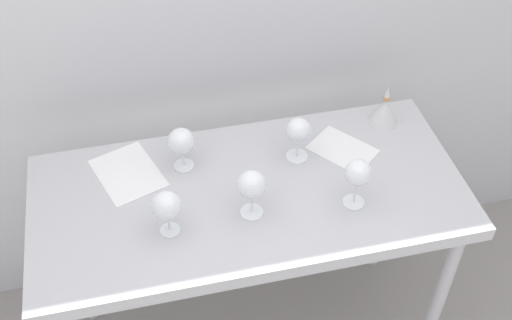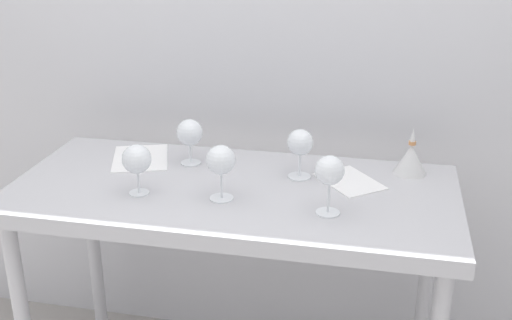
# 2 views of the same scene
# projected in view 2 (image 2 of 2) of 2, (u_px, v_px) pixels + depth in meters

# --- Properties ---
(back_wall) EXTENTS (3.80, 0.04, 2.60)m
(back_wall) POSITION_uv_depth(u_px,v_px,m) (264.00, 31.00, 2.31)
(back_wall) COLOR silver
(back_wall) RESTS_ON ground_plane
(steel_counter) EXTENTS (1.40, 0.65, 0.90)m
(steel_counter) POSITION_uv_depth(u_px,v_px,m) (233.00, 217.00, 2.05)
(steel_counter) COLOR #B7B7BC
(steel_counter) RESTS_ON ground_plane
(wine_glass_near_center) EXTENTS (0.09, 0.09, 0.17)m
(wine_glass_near_center) POSITION_uv_depth(u_px,v_px,m) (221.00, 161.00, 1.88)
(wine_glass_near_center) COLOR white
(wine_glass_near_center) RESTS_ON steel_counter
(wine_glass_near_right) EXTENTS (0.08, 0.08, 0.18)m
(wine_glass_near_right) POSITION_uv_depth(u_px,v_px,m) (330.00, 172.00, 1.79)
(wine_glass_near_right) COLOR white
(wine_glass_near_right) RESTS_ON steel_counter
(wine_glass_far_left) EXTENTS (0.09, 0.09, 0.16)m
(wine_glass_far_left) POSITION_uv_depth(u_px,v_px,m) (190.00, 134.00, 2.15)
(wine_glass_far_left) COLOR white
(wine_glass_far_left) RESTS_ON steel_counter
(wine_glass_far_right) EXTENTS (0.08, 0.08, 0.16)m
(wine_glass_far_right) POSITION_uv_depth(u_px,v_px,m) (300.00, 144.00, 2.04)
(wine_glass_far_right) COLOR white
(wine_glass_far_right) RESTS_ON steel_counter
(wine_glass_near_left) EXTENTS (0.09, 0.09, 0.16)m
(wine_glass_near_left) POSITION_uv_depth(u_px,v_px,m) (137.00, 160.00, 1.92)
(wine_glass_near_left) COLOR white
(wine_glass_near_left) RESTS_ON steel_counter
(tasting_sheet_upper) EXTENTS (0.25, 0.26, 0.00)m
(tasting_sheet_upper) POSITION_uv_depth(u_px,v_px,m) (349.00, 181.00, 2.05)
(tasting_sheet_upper) COLOR white
(tasting_sheet_upper) RESTS_ON steel_counter
(tasting_sheet_lower) EXTENTS (0.26, 0.30, 0.00)m
(tasting_sheet_lower) POSITION_uv_depth(u_px,v_px,m) (141.00, 158.00, 2.23)
(tasting_sheet_lower) COLOR white
(tasting_sheet_lower) RESTS_ON steel_counter
(decanter_funnel) EXTENTS (0.11, 0.11, 0.16)m
(decanter_funnel) POSITION_uv_depth(u_px,v_px,m) (411.00, 159.00, 2.09)
(decanter_funnel) COLOR silver
(decanter_funnel) RESTS_ON steel_counter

